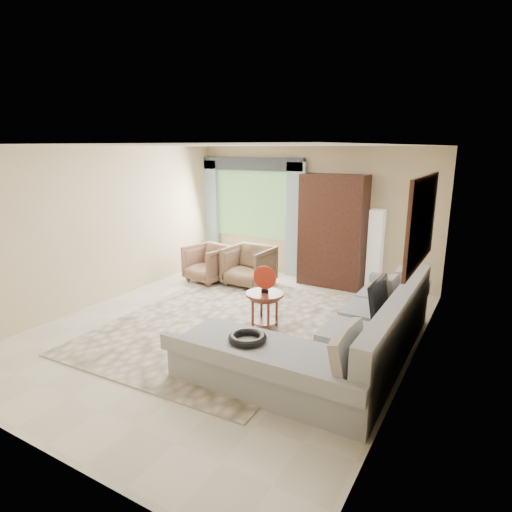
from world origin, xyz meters
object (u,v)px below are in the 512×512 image
Objects in this scene: potted_plant at (208,251)px; armoire at (333,231)px; floor_lamp at (375,251)px; coffee_table at (265,310)px; tv_screen at (380,299)px; armchair_left at (208,263)px; sectional_sofa at (344,342)px; armchair_right at (249,266)px.

potted_plant is 0.27× the size of armoire.
coffee_table is at bearing -109.67° from floor_lamp.
floor_lamp is (0.80, 0.06, -0.30)m from armoire.
tv_screen is at bearing -28.31° from potted_plant.
tv_screen reaches higher than potted_plant.
armchair_left is at bearing 144.82° from coffee_table.
armoire is at bearing 122.50° from tv_screen.
floor_lamp is at bearing 30.93° from armchair_left.
tv_screen is 0.35× the size of armoire.
sectional_sofa reaches higher than coffee_table.
tv_screen reaches higher than armchair_right.
tv_screen is 1.35× the size of coffee_table.
coffee_table is at bearing -176.23° from tv_screen.
tv_screen is at bearing -26.32° from armchair_right.
tv_screen is at bearing 63.81° from sectional_sofa.
sectional_sofa is 3.24m from armoire.
coffee_table is at bearing -50.84° from armchair_right.
armoire is (2.97, -0.05, 0.77)m from potted_plant.
armchair_left is (-3.41, 1.90, 0.07)m from sectional_sofa.
potted_plant is at bearing 138.40° from armchair_left.
potted_plant is (-2.87, 2.51, -0.00)m from coffee_table.
sectional_sofa is at bearing -116.19° from tv_screen.
floor_lamp is (2.98, 1.06, 0.39)m from armchair_left.
floor_lamp is (2.14, 0.89, 0.37)m from armchair_right.
sectional_sofa is 4.40× the size of armchair_left.
floor_lamp is (0.90, 2.52, 0.46)m from coffee_table.
armchair_left is at bearing 159.74° from tv_screen.
tv_screen is 2.81m from armoire.
armoire reaches higher than potted_plant.
sectional_sofa is at bearing -17.75° from armchair_left.
armchair_left is 0.94× the size of armchair_right.
armchair_right is at bearing -28.58° from potted_plant.
tv_screen is (0.27, 0.54, 0.44)m from sectional_sofa.
coffee_table is at bearing -41.22° from potted_plant.
armchair_left is at bearing -167.17° from armchair_right.
armoire is (1.34, 0.83, 0.67)m from armchair_right.
floor_lamp reaches higher than tv_screen.
tv_screen is at bearing -73.83° from floor_lamp.
armoire is at bearing 35.99° from armchair_left.
sectional_sofa is at bearing -81.67° from floor_lamp.
armchair_left reaches higher than potted_plant.
floor_lamp is (-0.70, 2.41, 0.03)m from tv_screen.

